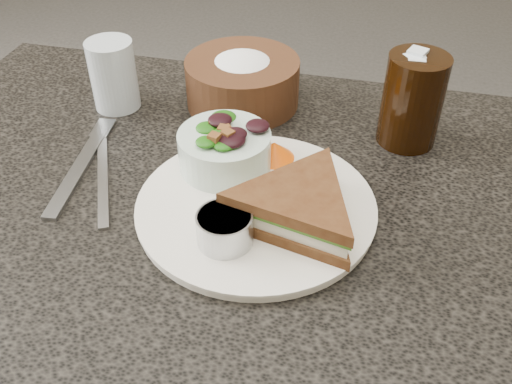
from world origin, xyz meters
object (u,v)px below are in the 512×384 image
object	(u,v)px
dinner_plate	(256,207)
water_glass	(113,75)
dining_table	(239,374)
dressing_ramekin	(225,229)
salad_bowl	(224,144)
cola_glass	(413,96)
bread_basket	(242,75)
sandwich	(298,207)

from	to	relation	value
dinner_plate	water_glass	distance (m)	0.33
dining_table	dressing_ramekin	distance (m)	0.41
salad_bowl	cola_glass	size ratio (longest dim) A/B	0.85
salad_bowl	water_glass	xyz separation A→B (m)	(-0.21, 0.13, 0.01)
dressing_ramekin	bread_basket	xyz separation A→B (m)	(-0.06, 0.32, 0.02)
sandwich	salad_bowl	bearing A→B (deg)	154.98
dinner_plate	cola_glass	bearing A→B (deg)	49.31
cola_glass	dinner_plate	bearing A→B (deg)	-130.69
cola_glass	sandwich	bearing A→B (deg)	-117.64
dinner_plate	salad_bowl	size ratio (longest dim) A/B	2.41
salad_bowl	water_glass	bearing A→B (deg)	148.28
dinner_plate	sandwich	bearing A→B (deg)	-23.25
sandwich	dressing_ramekin	distance (m)	0.09
cola_glass	water_glass	world-z (taller)	cola_glass
dinner_plate	cola_glass	size ratio (longest dim) A/B	2.04
sandwich	bread_basket	distance (m)	0.30
dining_table	cola_glass	size ratio (longest dim) A/B	7.15
dining_table	water_glass	world-z (taller)	water_glass
dinner_plate	dressing_ramekin	world-z (taller)	dressing_ramekin
bread_basket	water_glass	distance (m)	0.19
dinner_plate	sandwich	xyz separation A→B (m)	(0.05, -0.02, 0.03)
dining_table	sandwich	size ratio (longest dim) A/B	5.44
dressing_ramekin	bread_basket	size ratio (longest dim) A/B	0.36
dinner_plate	bread_basket	xyz separation A→B (m)	(-0.08, 0.24, 0.04)
bread_basket	water_glass	xyz separation A→B (m)	(-0.19, -0.05, 0.00)
salad_bowl	dinner_plate	bearing A→B (deg)	-48.56
salad_bowl	dressing_ramekin	size ratio (longest dim) A/B	1.90
bread_basket	cola_glass	bearing A→B (deg)	-10.35
dressing_ramekin	water_glass	world-z (taller)	water_glass
dinner_plate	sandwich	distance (m)	0.07
bread_basket	water_glass	world-z (taller)	water_glass
dinner_plate	salad_bowl	bearing A→B (deg)	131.44
salad_bowl	cola_glass	bearing A→B (deg)	30.78
salad_bowl	dressing_ramekin	world-z (taller)	salad_bowl
cola_glass	bread_basket	bearing A→B (deg)	169.65
dinner_plate	water_glass	size ratio (longest dim) A/B	2.73
water_glass	sandwich	bearing A→B (deg)	-34.07
dressing_ramekin	bread_basket	distance (m)	0.32
dressing_ramekin	cola_glass	distance (m)	0.33
sandwich	salad_bowl	xyz separation A→B (m)	(-0.11, 0.09, 0.01)
dinner_plate	bread_basket	bearing A→B (deg)	107.89
dressing_ramekin	water_glass	size ratio (longest dim) A/B	0.60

